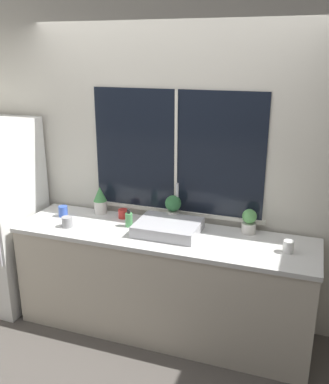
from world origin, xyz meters
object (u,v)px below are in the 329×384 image
(sink, at_px, (168,227))
(mug_red, at_px, (123,214))
(potted_plant_left, at_px, (100,200))
(soap_bottle, at_px, (129,219))
(potted_plant_center, at_px, (173,207))
(mug_blue, at_px, (63,211))
(potted_plant_right, at_px, (249,221))
(mug_grey, at_px, (67,222))
(mug_white, at_px, (288,247))

(sink, relative_size, mug_red, 6.05)
(potted_plant_left, bearing_deg, soap_bottle, -28.29)
(potted_plant_center, distance_m, mug_blue, 0.98)
(soap_bottle, height_order, mug_red, soap_bottle)
(potted_plant_center, bearing_deg, mug_blue, -169.40)
(potted_plant_right, xyz_separation_m, mug_blue, (-1.59, -0.18, -0.05))
(potted_plant_center, xyz_separation_m, soap_bottle, (-0.32, -0.20, -0.08))
(sink, bearing_deg, potted_plant_right, 18.71)
(sink, distance_m, mug_red, 0.50)
(potted_plant_right, bearing_deg, potted_plant_left, 180.00)
(soap_bottle, distance_m, mug_grey, 0.51)
(mug_red, bearing_deg, mug_blue, -164.47)
(potted_plant_center, distance_m, mug_grey, 0.88)
(soap_bottle, relative_size, mug_red, 1.81)
(potted_plant_right, xyz_separation_m, soap_bottle, (-0.95, -0.20, -0.04))
(potted_plant_center, bearing_deg, mug_white, -14.80)
(soap_bottle, bearing_deg, mug_grey, -159.61)
(mug_blue, bearing_deg, mug_grey, -50.33)
(potted_plant_left, height_order, mug_blue, potted_plant_left)
(sink, height_order, mug_blue, sink)
(soap_bottle, relative_size, mug_grey, 1.66)
(sink, bearing_deg, mug_red, 160.38)
(potted_plant_right, bearing_deg, mug_red, -178.03)
(mug_white, height_order, mug_red, mug_white)
(potted_plant_center, relative_size, mug_white, 2.68)
(sink, height_order, mug_white, sink)
(soap_bottle, bearing_deg, mug_white, -2.59)
(potted_plant_right, bearing_deg, mug_grey, -165.39)
(mug_red, bearing_deg, potted_plant_center, 4.76)
(potted_plant_center, bearing_deg, potted_plant_left, -180.00)
(mug_white, bearing_deg, sink, 177.08)
(potted_plant_right, distance_m, mug_red, 1.08)
(potted_plant_center, relative_size, mug_blue, 2.56)
(potted_plant_left, height_order, mug_grey, potted_plant_left)
(potted_plant_center, relative_size, soap_bottle, 1.63)
(mug_red, bearing_deg, potted_plant_left, 171.07)
(potted_plant_right, distance_m, soap_bottle, 0.97)
(mug_grey, bearing_deg, mug_white, 3.89)
(sink, relative_size, potted_plant_center, 2.06)
(potted_plant_left, xyz_separation_m, mug_blue, (-0.27, -0.18, -0.08))
(sink, height_order, potted_plant_center, sink)
(potted_plant_right, xyz_separation_m, mug_white, (0.32, -0.25, -0.06))
(soap_bottle, xyz_separation_m, mug_white, (1.28, -0.06, -0.02))
(mug_white, height_order, mug_blue, mug_blue)
(soap_bottle, xyz_separation_m, mug_blue, (-0.64, 0.02, -0.01))
(potted_plant_center, height_order, mug_grey, potted_plant_center)
(mug_white, distance_m, mug_red, 1.42)
(potted_plant_center, bearing_deg, potted_plant_right, -0.00)
(potted_plant_left, distance_m, soap_bottle, 0.42)
(mug_grey, distance_m, mug_red, 0.48)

